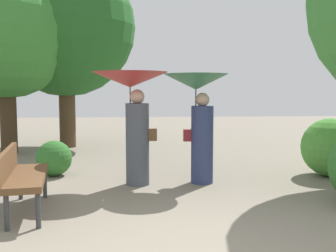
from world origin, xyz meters
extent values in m
cylinder|color=#474C56|center=(-0.55, 3.19, 0.68)|extent=(0.39, 0.39, 1.36)
sphere|color=tan|center=(-0.55, 3.19, 1.47)|extent=(0.24, 0.24, 0.24)
cylinder|color=#333338|center=(-0.66, 3.20, 1.26)|extent=(0.02, 0.02, 0.73)
cone|color=#B22D2D|center=(-0.66, 3.20, 1.75)|extent=(1.25, 1.25, 0.25)
cube|color=brown|center=(-0.30, 3.15, 0.84)|extent=(0.14, 0.10, 0.20)
cylinder|color=navy|center=(0.55, 3.23, 0.66)|extent=(0.38, 0.38, 1.32)
sphere|color=tan|center=(0.55, 3.23, 1.42)|extent=(0.24, 0.24, 0.24)
cylinder|color=#333338|center=(0.44, 3.24, 1.23)|extent=(0.02, 0.02, 0.73)
cone|color=#33724C|center=(0.44, 3.24, 1.72)|extent=(1.09, 1.09, 0.27)
cube|color=maroon|center=(0.30, 3.26, 0.82)|extent=(0.14, 0.10, 0.20)
cylinder|color=#38383D|center=(-1.68, 1.14, 0.22)|extent=(0.06, 0.06, 0.44)
cylinder|color=#38383D|center=(-2.02, 1.08, 0.22)|extent=(0.06, 0.06, 0.44)
cylinder|color=#38383D|center=(-1.91, 2.46, 0.22)|extent=(0.06, 0.06, 0.44)
cylinder|color=#38383D|center=(-2.25, 2.40, 0.22)|extent=(0.06, 0.06, 0.44)
cube|color=brown|center=(-1.96, 1.77, 0.46)|extent=(0.69, 1.55, 0.08)
cube|color=brown|center=(-2.20, 1.73, 0.66)|extent=(0.32, 1.49, 0.35)
cylinder|color=#4C3823|center=(-2.50, 7.76, 2.21)|extent=(0.44, 0.44, 4.41)
sphere|color=#235B23|center=(-2.50, 7.76, 3.31)|extent=(3.80, 3.80, 3.80)
cylinder|color=#42301E|center=(-3.77, 6.73, 2.01)|extent=(0.40, 0.40, 4.03)
sphere|color=#387F33|center=(-3.77, 6.73, 3.02)|extent=(3.28, 3.28, 3.28)
sphere|color=#4C9338|center=(2.99, 3.57, 0.54)|extent=(1.07, 1.07, 1.07)
sphere|color=#2D6B28|center=(-2.09, 3.98, 0.33)|extent=(0.66, 0.66, 0.66)
camera|label=1|loc=(-0.53, -3.38, 1.58)|focal=42.29mm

